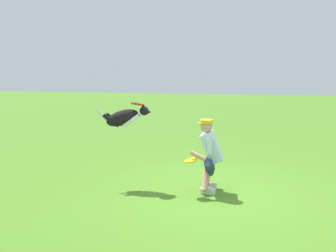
{
  "coord_description": "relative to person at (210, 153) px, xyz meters",
  "views": [
    {
      "loc": [
        -0.61,
        5.98,
        2.1
      ],
      "look_at": [
        0.83,
        -0.16,
        1.15
      ],
      "focal_mm": 37.83,
      "sensor_mm": 36.0,
      "label": 1
    }
  ],
  "objects": [
    {
      "name": "person",
      "position": [
        0.0,
        0.0,
        0.0
      ],
      "size": [
        0.57,
        0.64,
        1.29
      ],
      "rotation": [
        0.0,
        0.0,
        0.02
      ],
      "color": "silver",
      "rests_on": "ground_plane"
    },
    {
      "name": "ground_plane",
      "position": [
        -0.07,
        0.14,
        -0.7
      ],
      "size": [
        60.0,
        60.0,
        0.0
      ],
      "primitive_type": "plane",
      "color": "#477922"
    },
    {
      "name": "dog",
      "position": [
        1.59,
        -0.04,
        0.59
      ],
      "size": [
        1.05,
        0.34,
        0.48
      ],
      "rotation": [
        0.0,
        0.0,
        3.23
      ],
      "color": "black"
    },
    {
      "name": "frisbee_held",
      "position": [
        0.3,
        0.25,
        -0.09
      ],
      "size": [
        0.31,
        0.32,
        0.08
      ],
      "primitive_type": "cylinder",
      "rotation": [
        -0.24,
        0.04,
        5.3
      ],
      "color": "yellow",
      "rests_on": "person"
    },
    {
      "name": "frisbee_flying",
      "position": [
        1.35,
        -0.07,
        0.84
      ],
      "size": [
        0.26,
        0.26,
        0.1
      ],
      "primitive_type": "cylinder",
      "rotation": [
        0.2,
        -0.1,
        6.27
      ],
      "color": "red"
    }
  ]
}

